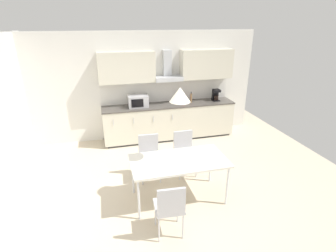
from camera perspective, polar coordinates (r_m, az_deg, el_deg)
name	(u,v)px	position (r m, az deg, el deg)	size (l,w,h in m)	color
ground_plane	(162,196)	(4.81, -1.25, -14.94)	(7.71, 8.02, 0.02)	beige
wall_back	(137,87)	(6.71, -6.75, 8.53)	(6.17, 0.10, 2.66)	silver
kitchen_counter	(169,121)	(6.78, 0.27, 1.11)	(3.35, 0.63, 0.91)	#333333
backsplash_tile	(166,91)	(6.82, -0.34, 7.65)	(3.33, 0.02, 0.54)	silver
upper_wall_cabinets	(168,66)	(6.54, -0.01, 12.92)	(3.33, 0.40, 0.72)	beige
microwave	(138,101)	(6.44, -6.54, 5.41)	(0.48, 0.35, 0.28)	#ADADB2
coffee_maker	(216,95)	(7.02, 10.34, 6.69)	(0.18, 0.19, 0.30)	black
bottle_brown	(191,98)	(6.77, 5.04, 6.11)	(0.06, 0.06, 0.28)	brown
bottle_red	(183,99)	(6.69, 3.38, 5.95)	(0.08, 0.08, 0.27)	red
dining_table	(179,162)	(4.36, 2.37, -7.93)	(1.58, 0.82, 0.76)	silver
chair_near_left	(170,205)	(3.75, 0.42, -16.90)	(0.42, 0.42, 0.87)	#B2B2B7
chair_far_left	(149,153)	(5.05, -4.11, -5.81)	(0.42, 0.42, 0.87)	#B2B2B7
chair_far_right	(184,148)	(5.20, 3.59, -4.91)	(0.41, 0.41, 0.87)	#B2B2B7
pendant_lamp	(180,95)	(3.91, 2.63, 6.84)	(0.32, 0.32, 0.22)	silver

